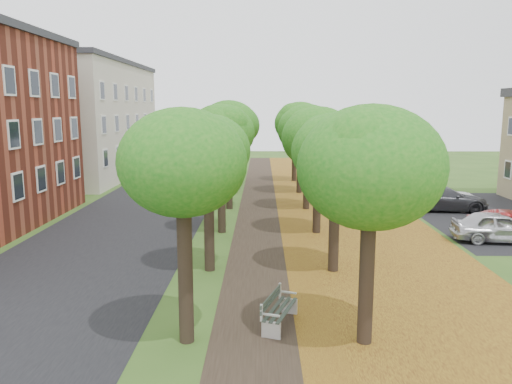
{
  "coord_description": "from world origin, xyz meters",
  "views": [
    {
      "loc": [
        -0.17,
        -12.65,
        6.26
      ],
      "look_at": [
        -0.44,
        9.53,
        2.5
      ],
      "focal_mm": 35.0,
      "sensor_mm": 36.0,
      "label": 1
    }
  ],
  "objects_px": {
    "car_white": "(439,197)",
    "car_grey": "(444,199)",
    "bench": "(278,309)",
    "car_silver": "(499,227)"
  },
  "relations": [
    {
      "from": "car_white",
      "to": "car_grey",
      "type": "bearing_deg",
      "value": -158.08
    },
    {
      "from": "car_grey",
      "to": "car_white",
      "type": "xyz_separation_m",
      "value": [
        0.0,
        0.88,
        -0.04
      ]
    },
    {
      "from": "bench",
      "to": "car_grey",
      "type": "bearing_deg",
      "value": -14.32
    },
    {
      "from": "bench",
      "to": "car_white",
      "type": "relative_size",
      "value": 0.4
    },
    {
      "from": "car_silver",
      "to": "car_white",
      "type": "xyz_separation_m",
      "value": [
        0.0,
        8.14,
        -0.01
      ]
    },
    {
      "from": "car_white",
      "to": "car_silver",
      "type": "bearing_deg",
      "value": -158.08
    },
    {
      "from": "bench",
      "to": "car_white",
      "type": "xyz_separation_m",
      "value": [
        10.69,
        17.39,
        0.23
      ]
    },
    {
      "from": "car_grey",
      "to": "bench",
      "type": "bearing_deg",
      "value": 151.83
    },
    {
      "from": "car_grey",
      "to": "car_white",
      "type": "relative_size",
      "value": 1.01
    },
    {
      "from": "bench",
      "to": "car_white",
      "type": "bearing_deg",
      "value": -12.98
    }
  ]
}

